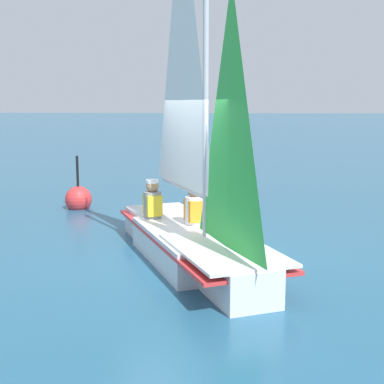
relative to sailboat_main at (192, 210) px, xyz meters
The scene contains 5 objects.
ground_plane 0.82m from the sailboat_main, 153.95° to the right, with size 260.00×260.00×0.00m, color #235675.
sailboat_main is the anchor object (origin of this frame).
sailor_helm 0.44m from the sailboat_main, ahead, with size 0.42×0.40×1.16m.
sailor_crew 1.11m from the sailboat_main, 44.18° to the left, with size 0.42×0.40×1.16m.
buoy_marker 5.04m from the sailboat_main, 38.69° to the left, with size 0.62×0.62×1.34m.
Camera 1 is at (-8.07, -0.91, 2.44)m, focal length 50.00 mm.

